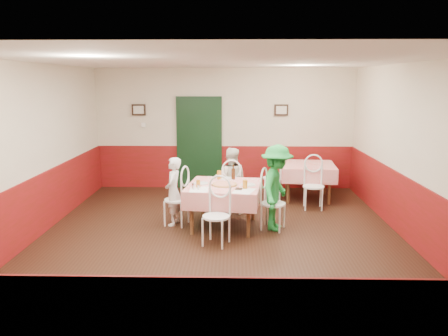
{
  "coord_description": "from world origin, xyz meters",
  "views": [
    {
      "loc": [
        0.22,
        -6.68,
        2.52
      ],
      "look_at": [
        0.05,
        0.62,
        1.05
      ],
      "focal_mm": 35.0,
      "sensor_mm": 36.0,
      "label": 1
    }
  ],
  "objects_px": {
    "chair_near": "(216,217)",
    "chair_second_b": "(314,187)",
    "beer_bottle": "(233,173)",
    "diner_right": "(277,188)",
    "chair_second_a": "(272,178)",
    "glass_b": "(245,184)",
    "second_table": "(307,182)",
    "glass_c": "(219,175)",
    "diner_far": "(231,180)",
    "wallet": "(239,189)",
    "glass_a": "(198,184)",
    "chair_right": "(273,204)",
    "chair_far": "(230,190)",
    "pizza": "(225,184)",
    "main_table": "(224,206)",
    "chair_left": "(176,200)",
    "diner_left": "(173,191)"
  },
  "relations": [
    {
      "from": "chair_near",
      "to": "chair_second_b",
      "type": "bearing_deg",
      "value": 65.84
    },
    {
      "from": "beer_bottle",
      "to": "diner_right",
      "type": "bearing_deg",
      "value": -35.17
    },
    {
      "from": "chair_second_a",
      "to": "glass_b",
      "type": "bearing_deg",
      "value": -11.9
    },
    {
      "from": "second_table",
      "to": "chair_second_b",
      "type": "distance_m",
      "value": 0.75
    },
    {
      "from": "glass_b",
      "to": "chair_second_b",
      "type": "bearing_deg",
      "value": 45.64
    },
    {
      "from": "glass_c",
      "to": "diner_far",
      "type": "distance_m",
      "value": 0.56
    },
    {
      "from": "glass_c",
      "to": "wallet",
      "type": "xyz_separation_m",
      "value": [
        0.35,
        -0.77,
        -0.07
      ]
    },
    {
      "from": "glass_a",
      "to": "chair_right",
      "type": "bearing_deg",
      "value": 5.44
    },
    {
      "from": "second_table",
      "to": "chair_right",
      "type": "xyz_separation_m",
      "value": [
        -0.91,
        -2.0,
        0.08
      ]
    },
    {
      "from": "wallet",
      "to": "diner_right",
      "type": "bearing_deg",
      "value": 27.3
    },
    {
      "from": "chair_far",
      "to": "glass_a",
      "type": "distance_m",
      "value": 1.25
    },
    {
      "from": "second_table",
      "to": "beer_bottle",
      "type": "distance_m",
      "value": 2.24
    },
    {
      "from": "chair_near",
      "to": "chair_second_a",
      "type": "distance_m",
      "value": 2.96
    },
    {
      "from": "pizza",
      "to": "second_table",
      "type": "bearing_deg",
      "value": 48.24
    },
    {
      "from": "wallet",
      "to": "glass_c",
      "type": "bearing_deg",
      "value": 121.33
    },
    {
      "from": "main_table",
      "to": "wallet",
      "type": "relative_size",
      "value": 11.09
    },
    {
      "from": "chair_second_b",
      "to": "beer_bottle",
      "type": "distance_m",
      "value": 1.81
    },
    {
      "from": "chair_second_a",
      "to": "diner_far",
      "type": "distance_m",
      "value": 1.36
    },
    {
      "from": "beer_bottle",
      "to": "chair_second_b",
      "type": "bearing_deg",
      "value": 24.91
    },
    {
      "from": "main_table",
      "to": "chair_left",
      "type": "bearing_deg",
      "value": 173.01
    },
    {
      "from": "main_table",
      "to": "glass_b",
      "type": "height_order",
      "value": "glass_b"
    },
    {
      "from": "chair_second_b",
      "to": "glass_a",
      "type": "relative_size",
      "value": 7.18
    },
    {
      "from": "chair_second_b",
      "to": "glass_a",
      "type": "height_order",
      "value": "chair_second_b"
    },
    {
      "from": "glass_c",
      "to": "wallet",
      "type": "distance_m",
      "value": 0.84
    },
    {
      "from": "beer_bottle",
      "to": "wallet",
      "type": "height_order",
      "value": "beer_bottle"
    },
    {
      "from": "second_table",
      "to": "glass_c",
      "type": "bearing_deg",
      "value": -141.27
    },
    {
      "from": "glass_b",
      "to": "diner_far",
      "type": "height_order",
      "value": "diner_far"
    },
    {
      "from": "chair_left",
      "to": "chair_near",
      "type": "relative_size",
      "value": 1.0
    },
    {
      "from": "chair_far",
      "to": "wallet",
      "type": "distance_m",
      "value": 1.24
    },
    {
      "from": "glass_b",
      "to": "diner_far",
      "type": "bearing_deg",
      "value": 101.86
    },
    {
      "from": "glass_a",
      "to": "diner_left",
      "type": "xyz_separation_m",
      "value": [
        -0.47,
        0.33,
        -0.22
      ]
    },
    {
      "from": "chair_near",
      "to": "glass_c",
      "type": "xyz_separation_m",
      "value": [
        0.01,
        1.26,
        0.39
      ]
    },
    {
      "from": "diner_right",
      "to": "pizza",
      "type": "bearing_deg",
      "value": 103.98
    },
    {
      "from": "chair_far",
      "to": "chair_near",
      "type": "distance_m",
      "value": 1.7
    },
    {
      "from": "chair_right",
      "to": "chair_second_b",
      "type": "bearing_deg",
      "value": -15.78
    },
    {
      "from": "pizza",
      "to": "glass_a",
      "type": "height_order",
      "value": "glass_a"
    },
    {
      "from": "chair_far",
      "to": "pizza",
      "type": "distance_m",
      "value": 0.96
    },
    {
      "from": "pizza",
      "to": "diner_left",
      "type": "height_order",
      "value": "diner_left"
    },
    {
      "from": "chair_right",
      "to": "chair_near",
      "type": "bearing_deg",
      "value": 148.16
    },
    {
      "from": "chair_far",
      "to": "glass_b",
      "type": "xyz_separation_m",
      "value": [
        0.25,
        -1.12,
        0.38
      ]
    },
    {
      "from": "glass_c",
      "to": "beer_bottle",
      "type": "bearing_deg",
      "value": -2.05
    },
    {
      "from": "main_table",
      "to": "diner_left",
      "type": "distance_m",
      "value": 0.93
    },
    {
      "from": "chair_right",
      "to": "diner_left",
      "type": "distance_m",
      "value": 1.76
    },
    {
      "from": "second_table",
      "to": "beer_bottle",
      "type": "relative_size",
      "value": 4.63
    },
    {
      "from": "beer_bottle",
      "to": "diner_far",
      "type": "distance_m",
      "value": 0.55
    },
    {
      "from": "chair_right",
      "to": "chair_far",
      "type": "xyz_separation_m",
      "value": [
        -0.74,
        0.95,
        0.0
      ]
    },
    {
      "from": "diner_far",
      "to": "chair_left",
      "type": "bearing_deg",
      "value": 44.22
    },
    {
      "from": "glass_a",
      "to": "beer_bottle",
      "type": "distance_m",
      "value": 0.86
    },
    {
      "from": "chair_far",
      "to": "diner_far",
      "type": "relative_size",
      "value": 0.71
    },
    {
      "from": "chair_left",
      "to": "chair_second_b",
      "type": "relative_size",
      "value": 1.0
    }
  ]
}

